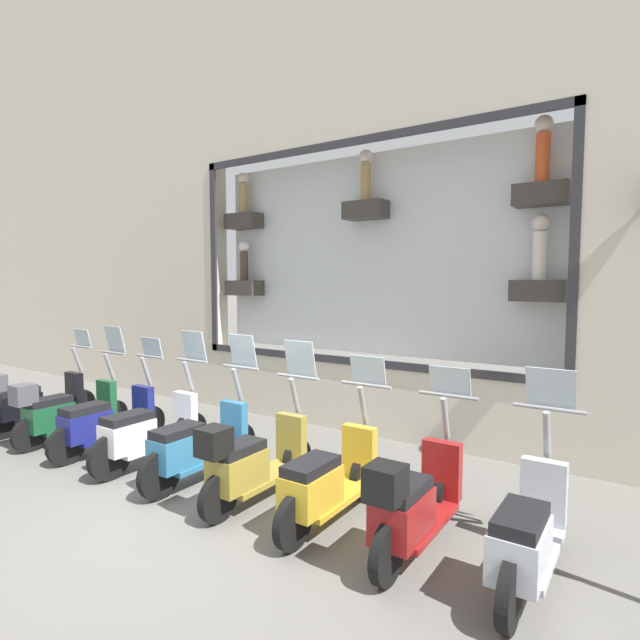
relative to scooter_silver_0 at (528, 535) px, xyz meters
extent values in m
plane|color=#66635E|center=(-0.66, 3.12, -0.43)|extent=(120.00, 120.00, 0.00)
cube|color=beige|center=(2.94, 13.66, 4.73)|extent=(0.40, 14.90, 10.33)
cube|color=beige|center=(2.94, 3.12, 0.11)|extent=(0.40, 6.19, 1.08)
cube|color=#2D2D33|center=(2.73, 3.12, 4.07)|extent=(0.04, 6.19, 0.12)
cube|color=#2D2D33|center=(2.73, 3.12, 0.71)|extent=(0.04, 6.19, 0.12)
cube|color=#2D2D33|center=(2.73, 0.08, 2.39)|extent=(0.04, 0.12, 3.48)
cube|color=#2D2D33|center=(2.73, 6.15, 2.39)|extent=(0.04, 0.12, 3.48)
cube|color=silver|center=(3.29, 3.12, 2.39)|extent=(0.04, 5.95, 3.24)
cube|color=#38332D|center=(3.07, 0.53, 3.08)|extent=(0.36, 0.68, 0.28)
cylinder|color=#CC4C23|center=(3.07, 0.53, 3.54)|extent=(0.18, 0.18, 0.63)
sphere|color=beige|center=(3.07, 0.53, 3.97)|extent=(0.23, 0.23, 0.23)
cube|color=#38332D|center=(3.07, 3.12, 3.08)|extent=(0.36, 0.68, 0.28)
cylinder|color=#9E7F4C|center=(3.07, 3.12, 3.51)|extent=(0.16, 0.16, 0.59)
sphere|color=beige|center=(3.07, 3.12, 3.91)|extent=(0.21, 0.21, 0.21)
cube|color=#38332D|center=(3.07, 5.70, 3.08)|extent=(0.36, 0.68, 0.28)
cylinder|color=#9E7F4C|center=(3.07, 5.70, 3.49)|extent=(0.15, 0.15, 0.55)
sphere|color=beige|center=(3.07, 5.70, 3.87)|extent=(0.20, 0.20, 0.20)
cube|color=#38332D|center=(3.07, 0.53, 1.83)|extent=(0.36, 0.68, 0.28)
cylinder|color=silver|center=(3.07, 0.53, 2.29)|extent=(0.17, 0.17, 0.63)
sphere|color=beige|center=(3.07, 0.53, 2.71)|extent=(0.23, 0.23, 0.23)
cube|color=#38332D|center=(3.07, 5.70, 1.83)|extent=(0.36, 0.68, 0.28)
cylinder|color=#47382D|center=(3.07, 5.70, 2.25)|extent=(0.15, 0.15, 0.54)
sphere|color=white|center=(3.07, 5.70, 2.61)|extent=(0.20, 0.20, 0.20)
cylinder|color=black|center=(0.75, 0.00, -0.18)|extent=(0.50, 0.09, 0.50)
cylinder|color=black|center=(-0.55, 0.00, -0.18)|extent=(0.50, 0.09, 0.50)
cube|color=#B7BCC6|center=(0.10, 0.00, -0.19)|extent=(1.02, 0.38, 0.06)
cube|color=#B7BCC6|center=(-0.28, 0.00, 0.02)|extent=(0.61, 0.35, 0.36)
cube|color=black|center=(-0.28, 0.00, 0.25)|extent=(0.58, 0.31, 0.10)
cube|color=#B7BCC6|center=(0.64, 0.00, 0.12)|extent=(0.12, 0.37, 0.56)
cylinder|color=gray|center=(0.71, 0.00, 0.61)|extent=(0.20, 0.06, 0.45)
cylinder|color=gray|center=(0.78, 0.00, 0.82)|extent=(0.04, 0.61, 0.04)
cube|color=silver|center=(0.82, 0.00, 1.01)|extent=(0.09, 0.42, 0.36)
cylinder|color=black|center=(0.75, 0.92, -0.18)|extent=(0.50, 0.09, 0.50)
cylinder|color=black|center=(-0.55, 0.92, -0.18)|extent=(0.50, 0.09, 0.50)
cube|color=maroon|center=(0.10, 0.92, -0.19)|extent=(1.02, 0.38, 0.06)
cube|color=maroon|center=(-0.28, 0.92, 0.02)|extent=(0.61, 0.35, 0.36)
cube|color=black|center=(-0.28, 0.92, 0.25)|extent=(0.58, 0.31, 0.10)
cube|color=maroon|center=(0.64, 0.92, 0.12)|extent=(0.12, 0.37, 0.56)
cylinder|color=gray|center=(0.71, 0.92, 0.61)|extent=(0.20, 0.06, 0.45)
cylinder|color=gray|center=(0.78, 0.92, 0.82)|extent=(0.04, 0.61, 0.04)
cube|color=silver|center=(0.82, 0.92, 0.97)|extent=(0.08, 0.42, 0.29)
cube|color=black|center=(-0.60, 0.92, 0.41)|extent=(0.28, 0.28, 0.28)
cylinder|color=black|center=(0.75, 1.85, -0.18)|extent=(0.50, 0.09, 0.50)
cylinder|color=black|center=(-0.55, 1.85, -0.18)|extent=(0.50, 0.09, 0.50)
cube|color=gold|center=(0.10, 1.85, -0.19)|extent=(1.02, 0.38, 0.06)
cube|color=gold|center=(-0.28, 1.85, 0.02)|extent=(0.61, 0.35, 0.36)
cube|color=black|center=(-0.28, 1.85, 0.25)|extent=(0.58, 0.31, 0.10)
cube|color=gold|center=(0.64, 1.85, 0.12)|extent=(0.12, 0.37, 0.56)
cylinder|color=gray|center=(0.71, 1.85, 0.61)|extent=(0.20, 0.06, 0.45)
cylinder|color=gray|center=(0.78, 1.85, 0.82)|extent=(0.04, 0.60, 0.04)
cube|color=silver|center=(0.82, 1.85, 0.98)|extent=(0.08, 0.42, 0.32)
cylinder|color=black|center=(0.76, 2.77, -0.19)|extent=(0.48, 0.09, 0.48)
cylinder|color=black|center=(-0.56, 2.77, -0.19)|extent=(0.48, 0.09, 0.48)
cube|color=olive|center=(0.10, 2.77, -0.20)|extent=(1.02, 0.39, 0.06)
cube|color=olive|center=(-0.28, 2.77, 0.01)|extent=(0.61, 0.35, 0.36)
cube|color=black|center=(-0.28, 2.77, 0.24)|extent=(0.58, 0.31, 0.10)
cube|color=olive|center=(0.64, 2.77, 0.11)|extent=(0.12, 0.37, 0.56)
cylinder|color=gray|center=(0.71, 2.77, 0.60)|extent=(0.20, 0.06, 0.45)
cylinder|color=gray|center=(0.78, 2.77, 0.81)|extent=(0.04, 0.60, 0.04)
cube|color=silver|center=(0.82, 2.77, 1.03)|extent=(0.11, 0.42, 0.43)
cube|color=black|center=(-0.61, 2.77, 0.40)|extent=(0.28, 0.28, 0.28)
cylinder|color=black|center=(0.73, 3.70, -0.16)|extent=(0.53, 0.09, 0.53)
cylinder|color=black|center=(-0.54, 3.70, -0.16)|extent=(0.53, 0.09, 0.53)
cube|color=teal|center=(0.10, 3.70, -0.18)|extent=(1.02, 0.39, 0.06)
cube|color=teal|center=(-0.28, 3.70, 0.03)|extent=(0.61, 0.35, 0.36)
cube|color=black|center=(-0.28, 3.70, 0.26)|extent=(0.58, 0.31, 0.10)
cube|color=teal|center=(0.64, 3.70, 0.13)|extent=(0.12, 0.37, 0.56)
cylinder|color=gray|center=(0.71, 3.70, 0.63)|extent=(0.20, 0.06, 0.45)
cylinder|color=gray|center=(0.78, 3.70, 0.84)|extent=(0.04, 0.60, 0.04)
cube|color=silver|center=(0.82, 3.70, 1.06)|extent=(0.11, 0.42, 0.43)
cylinder|color=black|center=(0.73, 4.62, -0.16)|extent=(0.55, 0.09, 0.55)
cylinder|color=black|center=(-0.53, 4.62, -0.16)|extent=(0.55, 0.09, 0.55)
cube|color=silver|center=(0.10, 4.62, -0.17)|extent=(1.02, 0.38, 0.06)
cube|color=silver|center=(-0.28, 4.62, 0.04)|extent=(0.61, 0.35, 0.36)
cube|color=black|center=(-0.28, 4.62, 0.27)|extent=(0.58, 0.31, 0.10)
cube|color=silver|center=(0.64, 4.62, 0.14)|extent=(0.12, 0.37, 0.56)
cylinder|color=gray|center=(0.71, 4.62, 0.63)|extent=(0.20, 0.06, 0.45)
cylinder|color=gray|center=(0.78, 4.62, 0.85)|extent=(0.04, 0.60, 0.04)
cube|color=silver|center=(0.82, 4.62, 1.06)|extent=(0.10, 0.42, 0.42)
cylinder|color=black|center=(0.74, 5.54, -0.18)|extent=(0.51, 0.09, 0.51)
cylinder|color=black|center=(-0.55, 5.54, -0.18)|extent=(0.51, 0.09, 0.51)
cube|color=navy|center=(0.10, 5.54, -0.19)|extent=(1.02, 0.38, 0.06)
cube|color=navy|center=(-0.28, 5.54, 0.02)|extent=(0.61, 0.35, 0.36)
cube|color=black|center=(-0.28, 5.54, 0.25)|extent=(0.58, 0.31, 0.10)
cube|color=navy|center=(0.64, 5.54, 0.12)|extent=(0.12, 0.37, 0.56)
cylinder|color=gray|center=(0.71, 5.54, 0.61)|extent=(0.20, 0.06, 0.45)
cylinder|color=gray|center=(0.78, 5.54, 0.83)|extent=(0.04, 0.61, 0.04)
cube|color=silver|center=(0.82, 5.54, 0.97)|extent=(0.08, 0.42, 0.28)
cylinder|color=black|center=(0.76, 6.47, -0.20)|extent=(0.47, 0.09, 0.47)
cylinder|color=black|center=(-0.57, 6.47, -0.20)|extent=(0.47, 0.09, 0.47)
cube|color=#19512D|center=(0.10, 6.47, -0.21)|extent=(1.02, 0.38, 0.06)
cube|color=#19512D|center=(-0.28, 6.47, 0.00)|extent=(0.61, 0.35, 0.36)
cube|color=black|center=(-0.28, 6.47, 0.23)|extent=(0.58, 0.31, 0.10)
cube|color=#19512D|center=(0.64, 6.47, 0.10)|extent=(0.12, 0.37, 0.56)
cylinder|color=gray|center=(0.71, 6.47, 0.59)|extent=(0.20, 0.06, 0.45)
cylinder|color=gray|center=(0.78, 6.47, 0.81)|extent=(0.04, 0.61, 0.04)
cube|color=silver|center=(0.82, 6.47, 1.03)|extent=(0.11, 0.42, 0.43)
cube|color=#4C4C51|center=(-0.61, 6.47, 0.39)|extent=(0.28, 0.28, 0.28)
cylinder|color=black|center=(0.73, 7.39, -0.16)|extent=(0.54, 0.09, 0.54)
cylinder|color=black|center=(-0.54, 7.39, -0.16)|extent=(0.54, 0.09, 0.54)
cube|color=black|center=(0.10, 7.39, -0.18)|extent=(1.02, 0.38, 0.06)
cube|color=black|center=(-0.28, 7.39, 0.03)|extent=(0.61, 0.35, 0.36)
cube|color=black|center=(-0.28, 7.39, 0.26)|extent=(0.58, 0.31, 0.10)
cube|color=black|center=(0.64, 7.39, 0.13)|extent=(0.12, 0.37, 0.56)
cylinder|color=gray|center=(0.71, 7.39, 0.63)|extent=(0.20, 0.06, 0.45)
cylinder|color=gray|center=(0.78, 7.39, 0.84)|extent=(0.04, 0.61, 0.04)
cube|color=silver|center=(0.82, 7.39, 0.99)|extent=(0.08, 0.42, 0.30)
camera|label=1|loc=(-3.98, -0.73, 1.96)|focal=28.00mm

